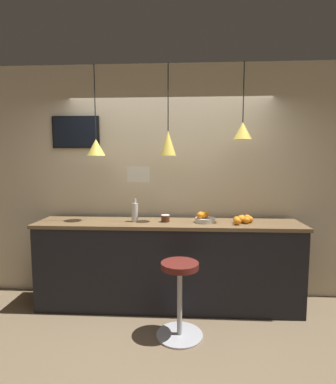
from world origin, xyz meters
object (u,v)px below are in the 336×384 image
(juice_bottle, at_px, (135,212))
(fruit_bowl, at_px, (204,218))
(bar_stool, at_px, (180,290))
(mounted_tv, at_px, (76,132))
(spread_jar, at_px, (165,218))

(juice_bottle, bearing_deg, fruit_bowl, -0.06)
(bar_stool, relative_size, fruit_bowl, 3.23)
(juice_bottle, bearing_deg, mounted_tv, 157.56)
(juice_bottle, height_order, mounted_tv, mounted_tv)
(fruit_bowl, distance_m, mounted_tv, 1.92)
(juice_bottle, bearing_deg, spread_jar, 0.00)
(bar_stool, xyz_separation_m, spread_jar, (-0.18, 0.61, 0.59))
(bar_stool, bearing_deg, spread_jar, 106.38)
(fruit_bowl, relative_size, juice_bottle, 0.86)
(mounted_tv, bearing_deg, spread_jar, -15.90)
(bar_stool, height_order, spread_jar, spread_jar)
(fruit_bowl, distance_m, juice_bottle, 0.81)
(bar_stool, bearing_deg, juice_bottle, 131.27)
(bar_stool, distance_m, spread_jar, 0.86)
(mounted_tv, bearing_deg, juice_bottle, -22.44)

